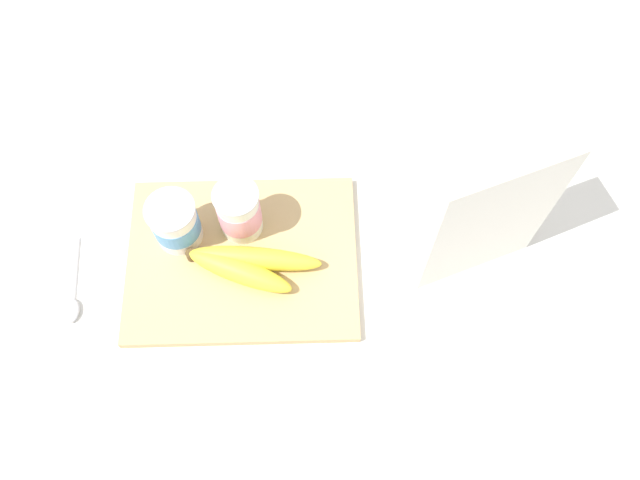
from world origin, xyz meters
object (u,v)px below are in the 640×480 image
object	(u,v)px
yogurt_cup_front	(175,223)
spoon	(73,293)
cutting_board	(242,259)
yogurt_cup_back	(239,211)
banana_bunch	(248,264)
cereal_box	(482,208)

from	to	relation	value
yogurt_cup_front	spoon	size ratio (longest dim) A/B	0.62
cutting_board	yogurt_cup_front	distance (m)	0.11
cutting_board	yogurt_cup_back	world-z (taller)	yogurt_cup_back
cutting_board	yogurt_cup_back	bearing A→B (deg)	90.08
yogurt_cup_front	cutting_board	bearing A→B (deg)	-22.12
spoon	cutting_board	bearing A→B (deg)	10.86
cutting_board	banana_bunch	size ratio (longest dim) A/B	1.69
banana_bunch	yogurt_cup_front	bearing A→B (deg)	151.12
yogurt_cup_front	banana_bunch	xyz separation A→B (m)	(0.10, -0.06, -0.02)
yogurt_cup_front	yogurt_cup_back	bearing A→B (deg)	7.98
yogurt_cup_front	yogurt_cup_back	world-z (taller)	yogurt_cup_back
cutting_board	banana_bunch	bearing A→B (deg)	-59.42
banana_bunch	spoon	size ratio (longest dim) A/B	1.46
spoon	banana_bunch	bearing A→B (deg)	6.04
banana_bunch	yogurt_cup_back	bearing A→B (deg)	99.54
cutting_board	yogurt_cup_back	distance (m)	0.07
cutting_board	banana_bunch	world-z (taller)	banana_bunch
yogurt_cup_back	spoon	size ratio (longest dim) A/B	0.70
cutting_board	yogurt_cup_back	size ratio (longest dim) A/B	3.51
cutting_board	spoon	distance (m)	0.25
banana_bunch	spoon	distance (m)	0.26
cereal_box	yogurt_cup_back	distance (m)	0.33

